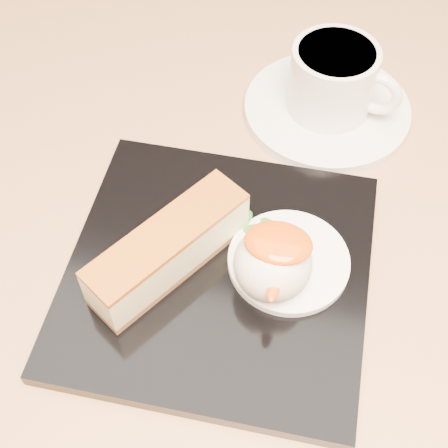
% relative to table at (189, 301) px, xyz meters
% --- Properties ---
extents(table, '(0.80, 0.80, 0.72)m').
position_rel_table_xyz_m(table, '(0.00, 0.00, 0.00)').
color(table, black).
rests_on(table, ground).
extents(dessert_plate, '(0.22, 0.22, 0.01)m').
position_rel_table_xyz_m(dessert_plate, '(0.04, -0.06, 0.16)').
color(dessert_plate, black).
rests_on(dessert_plate, table).
extents(cheesecake, '(0.10, 0.13, 0.04)m').
position_rel_table_xyz_m(cheesecake, '(0.01, -0.06, 0.19)').
color(cheesecake, brown).
rests_on(cheesecake, dessert_plate).
extents(cream_smear, '(0.09, 0.09, 0.01)m').
position_rel_table_xyz_m(cream_smear, '(0.09, -0.04, 0.17)').
color(cream_smear, white).
rests_on(cream_smear, dessert_plate).
extents(ice_cream_scoop, '(0.06, 0.06, 0.06)m').
position_rel_table_xyz_m(ice_cream_scoop, '(0.08, -0.06, 0.19)').
color(ice_cream_scoop, white).
rests_on(ice_cream_scoop, cream_smear).
extents(mango_sauce, '(0.05, 0.04, 0.01)m').
position_rel_table_xyz_m(mango_sauce, '(0.09, -0.06, 0.22)').
color(mango_sauce, '#DA4B06').
rests_on(mango_sauce, ice_cream_scoop).
extents(mint_sprig, '(0.04, 0.03, 0.00)m').
position_rel_table_xyz_m(mint_sprig, '(0.07, -0.02, 0.17)').
color(mint_sprig, '#2B7E29').
rests_on(mint_sprig, cream_smear).
extents(saucer, '(0.15, 0.15, 0.01)m').
position_rel_table_xyz_m(saucer, '(0.10, 0.13, 0.16)').
color(saucer, white).
rests_on(saucer, table).
extents(coffee_cup, '(0.10, 0.07, 0.06)m').
position_rel_table_xyz_m(coffee_cup, '(0.10, 0.13, 0.20)').
color(coffee_cup, white).
rests_on(coffee_cup, saucer).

